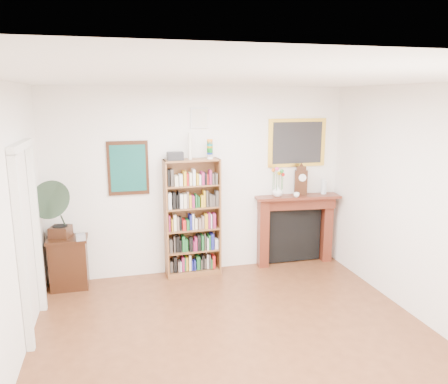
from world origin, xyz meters
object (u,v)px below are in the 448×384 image
at_px(side_cabinet, 69,263).
at_px(flower_vase, 278,191).
at_px(bottle_right, 325,188).
at_px(gramophone, 57,206).
at_px(teacup, 297,195).
at_px(bookshelf, 192,211).
at_px(mantel_clock, 301,181).
at_px(bottle_left, 323,187).
at_px(cd_stack, 81,237).
at_px(fireplace, 295,223).

relative_size(side_cabinet, flower_vase, 4.25).
bearing_deg(side_cabinet, bottle_right, 1.18).
distance_m(gramophone, teacup, 3.48).
bearing_deg(bottle_right, gramophone, -177.50).
distance_m(flower_vase, bottle_right, 0.80).
relative_size(bookshelf, bottle_right, 10.17).
relative_size(teacup, bottle_right, 0.45).
height_order(side_cabinet, mantel_clock, mantel_clock).
relative_size(mantel_clock, flower_vase, 2.63).
height_order(side_cabinet, bottle_left, bottle_left).
height_order(side_cabinet, gramophone, gramophone).
distance_m(cd_stack, bottle_right, 3.77).
xyz_separation_m(fireplace, gramophone, (-3.54, -0.22, 0.55)).
height_order(cd_stack, teacup, teacup).
xyz_separation_m(bottle_left, bottle_right, (0.03, 0.00, -0.02)).
bearing_deg(bottle_left, bottle_right, 7.76).
distance_m(mantel_clock, bottle_left, 0.39).
relative_size(mantel_clock, bottle_left, 1.90).
bearing_deg(gramophone, mantel_clock, 18.52).
bearing_deg(gramophone, side_cabinet, 66.82).
xyz_separation_m(fireplace, mantel_clock, (0.07, -0.02, 0.69)).
bearing_deg(fireplace, mantel_clock, -12.77).
relative_size(fireplace, cd_stack, 11.38).
relative_size(side_cabinet, teacup, 8.20).
distance_m(mantel_clock, flower_vase, 0.42).
bearing_deg(side_cabinet, flower_vase, 1.49).
bearing_deg(flower_vase, teacup, -21.58).
distance_m(mantel_clock, teacup, 0.26).
height_order(gramophone, teacup, gramophone).
xyz_separation_m(side_cabinet, cd_stack, (0.19, -0.14, 0.41)).
bearing_deg(bookshelf, bottle_left, -1.81).
bearing_deg(cd_stack, bottle_right, 3.33).
height_order(bookshelf, bottle_right, bookshelf).
distance_m(cd_stack, flower_vase, 2.98).
distance_m(bookshelf, side_cabinet, 1.88).
bearing_deg(bottle_right, bookshelf, -179.40).
height_order(bottle_left, bottle_right, bottle_left).
bearing_deg(teacup, gramophone, -178.86).
bearing_deg(mantel_clock, cd_stack, -156.32).
bearing_deg(bottle_right, cd_stack, -176.67).
distance_m(fireplace, flower_vase, 0.65).
xyz_separation_m(flower_vase, bottle_left, (0.77, -0.01, 0.03)).
bearing_deg(mantel_clock, bottle_right, 16.34).
bearing_deg(flower_vase, gramophone, -176.84).
xyz_separation_m(bookshelf, fireplace, (1.68, 0.07, -0.32)).
distance_m(side_cabinet, teacup, 3.49).
bearing_deg(flower_vase, bottle_right, -0.15).
bearing_deg(fireplace, flower_vase, -167.73).
bearing_deg(bottle_right, side_cabinet, -178.94).
distance_m(cd_stack, teacup, 3.23).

